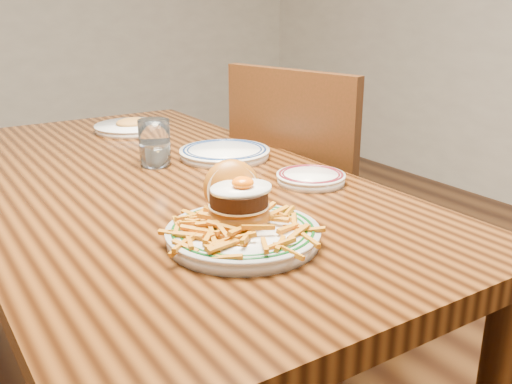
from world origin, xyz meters
TOP-DOWN VIEW (x-y plane):
  - table at (0.00, 0.00)m, footprint 0.85×1.60m
  - chair_right at (0.57, 0.07)m, footprint 0.56×0.56m
  - main_plate at (-0.02, -0.44)m, footprint 0.28×0.29m
  - side_plate at (0.30, -0.25)m, footprint 0.16×0.16m
  - rear_plate at (0.24, 0.06)m, footprint 0.25×0.25m
  - water_glass at (0.05, 0.09)m, footprint 0.08×0.08m
  - far_plate at (0.15, 0.51)m, footprint 0.24×0.24m

SIDE VIEW (x-z plane):
  - chair_right at x=0.57m, z-range 0.03..1.01m
  - table at x=0.00m, z-range 0.29..1.04m
  - side_plate at x=0.30m, z-range 0.75..0.78m
  - far_plate at x=0.15m, z-range 0.74..0.79m
  - rear_plate at x=0.24m, z-range 0.75..0.78m
  - main_plate at x=-0.02m, z-range 0.72..0.85m
  - water_glass at x=0.05m, z-range 0.74..0.86m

